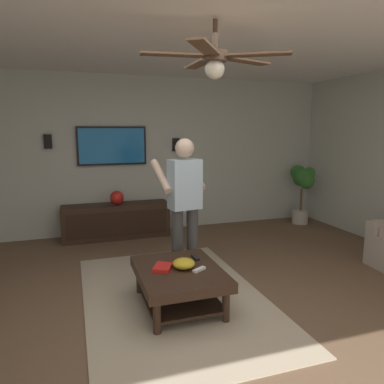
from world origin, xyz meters
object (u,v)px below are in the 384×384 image
at_px(book, 163,267).
at_px(wall_speaker_left, 176,145).
at_px(potted_plant_tall, 302,184).
at_px(remote_white, 199,270).
at_px(coffee_table, 179,278).
at_px(tv, 112,146).
at_px(wall_speaker_right, 48,142).
at_px(ceiling_fan, 215,60).
at_px(person_standing, 184,199).
at_px(vase_round, 117,198).
at_px(remote_black, 195,258).
at_px(media_console, 116,221).
at_px(bowl, 184,263).

bearing_deg(book, wall_speaker_left, 8.31).
xyz_separation_m(potted_plant_tall, remote_white, (-2.52, 2.91, -0.33)).
xyz_separation_m(coffee_table, book, (0.03, 0.16, 0.12)).
height_order(coffee_table, tv, tv).
relative_size(tv, wall_speaker_right, 5.05).
bearing_deg(ceiling_fan, potted_plant_tall, -45.88).
relative_size(person_standing, ceiling_fan, 1.38).
bearing_deg(coffee_table, remote_white, -125.39).
relative_size(book, vase_round, 1.00).
xyz_separation_m(potted_plant_tall, book, (-2.37, 3.24, -0.33)).
bearing_deg(book, remote_black, -39.52).
relative_size(tv, remote_black, 7.40).
height_order(tv, vase_round, tv).
bearing_deg(tv, wall_speaker_left, 90.69).
bearing_deg(vase_round, tv, 4.75).
bearing_deg(remote_white, potted_plant_tall, 10.43).
xyz_separation_m(person_standing, wall_speaker_right, (2.07, 1.57, 0.62)).
xyz_separation_m(media_console, potted_plant_tall, (-0.18, -3.39, 0.47)).
bearing_deg(coffee_table, media_console, 6.81).
relative_size(person_standing, wall_speaker_left, 7.45).
relative_size(potted_plant_tall, remote_white, 7.27).
height_order(remote_white, wall_speaker_right, wall_speaker_right).
height_order(coffee_table, person_standing, person_standing).
relative_size(coffee_table, remote_white, 6.67).
relative_size(remote_white, wall_speaker_right, 0.68).
distance_m(media_console, bowl, 2.62).
bearing_deg(potted_plant_tall, vase_round, 87.02).
bearing_deg(ceiling_fan, wall_speaker_right, 24.76).
height_order(potted_plant_tall, vase_round, potted_plant_tall).
height_order(wall_speaker_left, ceiling_fan, ceiling_fan).
distance_m(bowl, remote_white, 0.17).
height_order(bowl, remote_white, bowl).
xyz_separation_m(book, vase_round, (2.54, 0.13, 0.24)).
height_order(potted_plant_tall, bowl, potted_plant_tall).
xyz_separation_m(vase_round, wall_speaker_right, (0.26, 0.99, 0.90)).
bearing_deg(remote_black, tv, 9.94).
height_order(bowl, book, bowl).
xyz_separation_m(media_console, wall_speaker_left, (0.25, -1.09, 1.21)).
xyz_separation_m(tv, vase_round, (-0.25, -0.02, -0.82)).
distance_m(potted_plant_tall, book, 4.02).
bearing_deg(coffee_table, remote_black, -49.64).
bearing_deg(remote_white, wall_speaker_left, 47.79).
distance_m(coffee_table, media_console, 2.60).
bearing_deg(bowl, ceiling_fan, -156.93).
height_order(coffee_table, media_console, media_console).
distance_m(coffee_table, person_standing, 1.04).
xyz_separation_m(person_standing, remote_black, (-0.57, 0.05, -0.52)).
height_order(coffee_table, bowl, bowl).
xyz_separation_m(person_standing, book, (-0.74, 0.45, -0.51)).
xyz_separation_m(media_console, book, (-2.55, -0.15, 0.14)).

